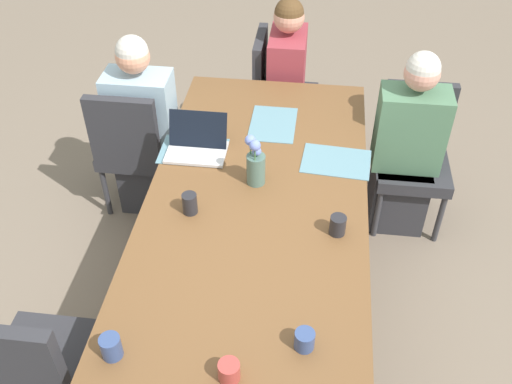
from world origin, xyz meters
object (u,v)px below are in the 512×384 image
object	(u,v)px
person_far_left_far	(405,153)
laptop_near_left_mid	(197,145)
chair_head_left_left_near	(276,90)
flower_vase	(255,164)
coffee_mug_near_left	(190,203)
coffee_mug_far_left	(229,371)
chair_near_right_near	(35,365)
coffee_mug_near_right	(338,225)
coffee_mug_centre_right	(305,340)
person_head_left_left_near	(286,91)
chair_near_left_mid	(133,144)
chair_far_left_far	(414,150)
dining_table	(256,210)
person_near_left_mid	(145,135)
coffee_mug_centre_left	(111,347)

from	to	relation	value
person_far_left_far	laptop_near_left_mid	bearing A→B (deg)	-69.72
chair_head_left_left_near	flower_vase	distance (m)	1.39
coffee_mug_near_left	coffee_mug_far_left	xyz separation A→B (m)	(0.86, 0.32, -0.01)
chair_near_right_near	chair_head_left_left_near	bearing A→B (deg)	161.13
person_far_left_far	coffee_mug_near_right	size ratio (longest dim) A/B	12.47
flower_vase	coffee_mug_centre_right	size ratio (longest dim) A/B	3.44
chair_head_left_left_near	person_head_left_left_near	size ratio (longest dim) A/B	0.75
chair_near_left_mid	chair_head_left_left_near	bearing A→B (deg)	132.63
chair_far_left_far	coffee_mug_near_left	world-z (taller)	chair_far_left_far
chair_head_left_left_near	coffee_mug_far_left	xyz separation A→B (m)	(2.45, 0.06, 0.30)
dining_table	chair_head_left_left_near	bearing A→B (deg)	-178.63
dining_table	person_far_left_far	world-z (taller)	person_far_left_far
person_head_left_left_near	dining_table	bearing A→B (deg)	-1.61
person_near_left_mid	coffee_mug_centre_right	size ratio (longest dim) A/B	14.72
laptop_near_left_mid	dining_table	bearing A→B (deg)	46.02
chair_head_left_left_near	person_far_left_far	size ratio (longest dim) A/B	0.75
person_far_left_far	chair_near_left_mid	bearing A→B (deg)	-87.26
chair_near_left_mid	coffee_mug_near_left	size ratio (longest dim) A/B	8.51
coffee_mug_centre_left	coffee_mug_near_left	bearing A→B (deg)	171.12
person_far_left_far	coffee_mug_centre_left	distance (m)	2.15
chair_near_right_near	person_head_left_left_near	bearing A→B (deg)	159.01
dining_table	laptop_near_left_mid	distance (m)	0.52
coffee_mug_centre_left	flower_vase	bearing A→B (deg)	159.09
chair_near_left_mid	coffee_mug_centre_right	size ratio (longest dim) A/B	11.08
flower_vase	coffee_mug_centre_left	size ratio (longest dim) A/B	2.82
dining_table	coffee_mug_centre_right	bearing A→B (deg)	19.27
chair_far_left_far	flower_vase	distance (m)	1.21
coffee_mug_centre_left	person_far_left_far	bearing A→B (deg)	144.15
chair_near_right_near	coffee_mug_near_left	xyz separation A→B (m)	(-0.75, 0.53, 0.31)
flower_vase	coffee_mug_near_right	world-z (taller)	flower_vase
person_far_left_far	coffee_mug_centre_left	size ratio (longest dim) A/B	12.07
chair_far_left_far	coffee_mug_near_left	xyz separation A→B (m)	(0.99, -1.18, 0.31)
coffee_mug_centre_right	chair_far_left_far	bearing A→B (deg)	160.52
coffee_mug_centre_right	chair_near_left_mid	bearing A→B (deg)	-142.91
person_head_left_left_near	flower_vase	distance (m)	1.32
coffee_mug_centre_left	dining_table	bearing A→B (deg)	155.42
coffee_mug_near_right	person_far_left_far	bearing A→B (deg)	156.64
dining_table	coffee_mug_centre_right	distance (m)	0.87
chair_near_left_mid	person_near_left_mid	xyz separation A→B (m)	(-0.07, 0.06, 0.03)
person_far_left_far	flower_vase	size ratio (longest dim) A/B	4.28
dining_table	coffee_mug_near_left	world-z (taller)	coffee_mug_near_left
dining_table	chair_far_left_far	distance (m)	1.24
person_near_left_mid	coffee_mug_centre_right	bearing A→B (deg)	34.34
chair_far_left_far	coffee_mug_centre_left	distance (m)	2.25
dining_table	coffee_mug_centre_left	distance (m)	1.04
person_far_left_far	coffee_mug_centre_right	xyz separation A→B (m)	(1.60, -0.53, 0.27)
coffee_mug_near_right	chair_near_right_near	bearing A→B (deg)	-60.85
chair_far_left_far	person_far_left_far	xyz separation A→B (m)	(0.07, -0.06, 0.03)
person_head_left_left_near	chair_near_right_near	distance (m)	2.44
chair_head_left_left_near	coffee_mug_near_right	distance (m)	1.73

